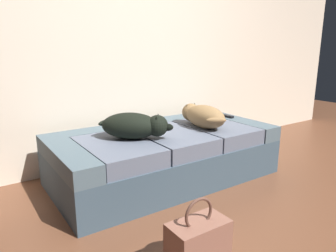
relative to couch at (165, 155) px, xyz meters
name	(u,v)px	position (x,y,z in m)	size (l,w,h in m)	color
ground_plane	(268,240)	(0.00, -1.11, -0.21)	(10.00, 10.00, 0.00)	brown
back_wall	(126,15)	(0.00, 0.66, 1.19)	(6.40, 0.10, 2.80)	beige
couch	(165,155)	(0.00, 0.00, 0.00)	(1.87, 0.93, 0.43)	#3B4E5D
dog_dark	(135,126)	(-0.32, -0.07, 0.32)	(0.52, 0.48, 0.20)	black
dog_tan	(202,116)	(0.35, -0.08, 0.31)	(0.25, 0.58, 0.20)	olive
tv_remote	(227,116)	(0.81, 0.09, 0.23)	(0.04, 0.15, 0.02)	black
handbag	(198,242)	(-0.48, -1.04, -0.09)	(0.32, 0.18, 0.38)	brown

